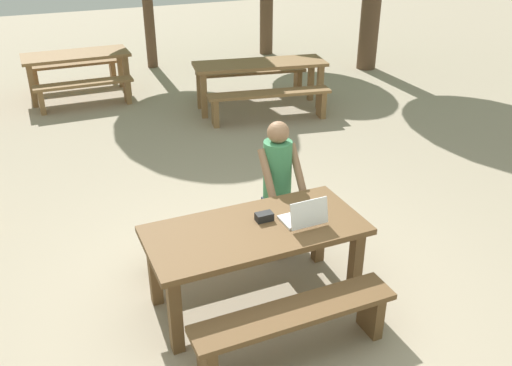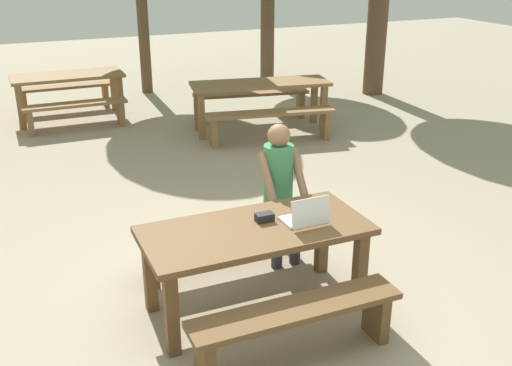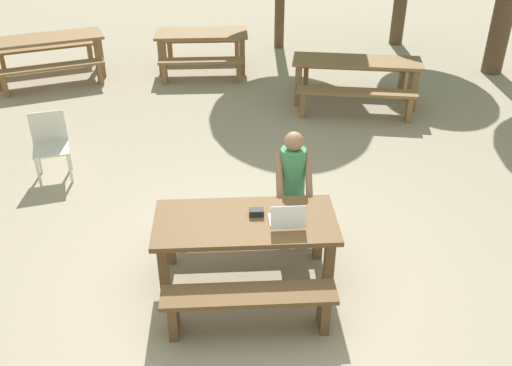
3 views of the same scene
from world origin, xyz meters
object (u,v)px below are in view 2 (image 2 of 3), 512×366
(small_pouch, at_px, (264,217))
(laptop, at_px, (306,216))
(person_seated, at_px, (280,185))
(picnic_table_distant, at_px, (68,82))
(picnic_table_front, at_px, (255,240))
(picnic_table_rear, at_px, (260,90))

(small_pouch, bearing_deg, laptop, -30.43)
(laptop, relative_size, person_seated, 0.26)
(small_pouch, bearing_deg, picnic_table_distant, 96.37)
(picnic_table_front, bearing_deg, person_seated, 51.42)
(picnic_table_front, xyz_separation_m, small_pouch, (0.11, 0.07, 0.14))
(small_pouch, xyz_separation_m, picnic_table_rear, (1.89, 4.33, -0.10))
(person_seated, bearing_deg, picnic_table_front, -128.58)
(small_pouch, height_order, person_seated, person_seated)
(picnic_table_rear, relative_size, picnic_table_distant, 1.25)
(laptop, xyz_separation_m, person_seated, (0.14, 0.74, -0.04))
(picnic_table_front, height_order, small_pouch, small_pouch)
(laptop, distance_m, small_pouch, 0.32)
(person_seated, bearing_deg, laptop, -100.73)
(laptop, bearing_deg, picnic_table_front, -13.76)
(person_seated, relative_size, picnic_table_distant, 0.73)
(picnic_table_rear, xyz_separation_m, picnic_table_distant, (-2.57, 1.81, -0.01))
(laptop, bearing_deg, person_seated, -101.74)
(picnic_table_rear, bearing_deg, picnic_table_distant, 154.99)
(laptop, relative_size, picnic_table_distant, 0.19)
(laptop, xyz_separation_m, picnic_table_distant, (-0.96, 6.30, -0.14))
(picnic_table_front, xyz_separation_m, person_seated, (0.52, 0.65, 0.12))
(picnic_table_rear, bearing_deg, picnic_table_front, -104.25)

